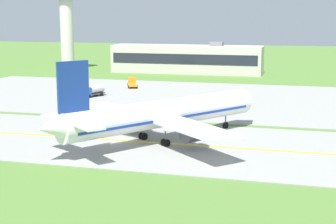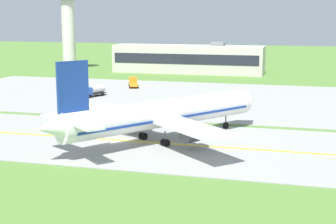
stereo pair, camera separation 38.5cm
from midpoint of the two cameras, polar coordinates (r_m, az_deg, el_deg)
The scene contains 9 objects.
ground_plane at distance 76.89m, azimuth -5.50°, elevation -3.21°, with size 500.00×500.00×0.00m, color #517A33.
taxiway_strip at distance 76.88m, azimuth -5.50°, elevation -3.17°, with size 240.00×28.00×0.10m, color gray.
apron_pad at distance 114.50m, azimuth 6.63°, elevation 1.40°, with size 140.00×52.00×0.10m, color gray.
taxiway_centreline at distance 76.86m, azimuth -5.50°, elevation -3.13°, with size 220.00×0.60×0.01m, color yellow.
airplane_lead at distance 75.40m, azimuth -0.82°, elevation -0.22°, with size 28.87×34.49×12.70m.
service_truck_baggage at distance 133.68m, azimuth -4.06°, elevation 3.27°, with size 4.27×6.70×2.59m.
service_truck_fuel at distance 118.29m, azimuth -8.40°, elevation 2.38°, with size 4.18×6.33×2.65m.
terminal_building at distance 165.85m, azimuth 2.02°, elevation 5.84°, with size 47.90×10.30×9.93m.
control_tower at distance 178.58m, azimuth -11.20°, elevation 10.13°, with size 7.60×7.60×28.81m.
Camera 1 is at (26.22, -69.87, 18.42)m, focal length 55.30 mm.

